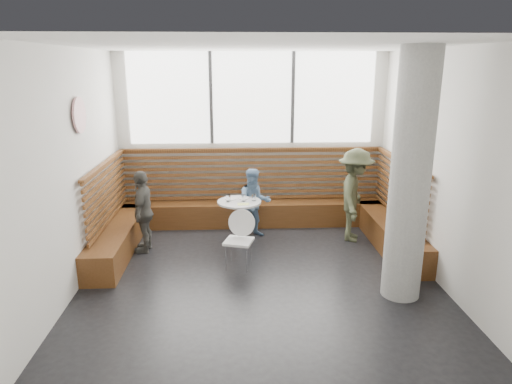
{
  "coord_description": "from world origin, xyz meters",
  "views": [
    {
      "loc": [
        -0.35,
        -6.02,
        2.98
      ],
      "look_at": [
        0.0,
        1.0,
        1.0
      ],
      "focal_mm": 32.0,
      "sensor_mm": 36.0,
      "label": 1
    }
  ],
  "objects_px": {
    "adult_man": "(355,195)",
    "child_back": "(254,203)",
    "cafe_table": "(239,213)",
    "child_left": "(143,211)",
    "concrete_column": "(410,178)",
    "cafe_chair": "(239,235)"
  },
  "relations": [
    {
      "from": "child_back",
      "to": "child_left",
      "type": "height_order",
      "value": "child_left"
    },
    {
      "from": "adult_man",
      "to": "concrete_column",
      "type": "bearing_deg",
      "value": -157.34
    },
    {
      "from": "cafe_table",
      "to": "child_left",
      "type": "relative_size",
      "value": 0.56
    },
    {
      "from": "cafe_chair",
      "to": "adult_man",
      "type": "height_order",
      "value": "adult_man"
    },
    {
      "from": "cafe_chair",
      "to": "child_left",
      "type": "height_order",
      "value": "child_left"
    },
    {
      "from": "child_left",
      "to": "cafe_table",
      "type": "bearing_deg",
      "value": 101.19
    },
    {
      "from": "concrete_column",
      "to": "cafe_table",
      "type": "height_order",
      "value": "concrete_column"
    },
    {
      "from": "cafe_table",
      "to": "child_back",
      "type": "bearing_deg",
      "value": 50.36
    },
    {
      "from": "cafe_table",
      "to": "concrete_column",
      "type": "bearing_deg",
      "value": -42.12
    },
    {
      "from": "adult_man",
      "to": "child_back",
      "type": "bearing_deg",
      "value": 100.91
    },
    {
      "from": "cafe_table",
      "to": "adult_man",
      "type": "distance_m",
      "value": 2.0
    },
    {
      "from": "child_back",
      "to": "child_left",
      "type": "relative_size",
      "value": 0.91
    },
    {
      "from": "concrete_column",
      "to": "cafe_chair",
      "type": "relative_size",
      "value": 3.7
    },
    {
      "from": "concrete_column",
      "to": "child_back",
      "type": "xyz_separation_m",
      "value": [
        -1.85,
        2.24,
        -0.98
      ]
    },
    {
      "from": "child_back",
      "to": "child_left",
      "type": "xyz_separation_m",
      "value": [
        -1.83,
        -0.56,
        0.06
      ]
    },
    {
      "from": "cafe_table",
      "to": "child_left",
      "type": "xyz_separation_m",
      "value": [
        -1.56,
        -0.24,
        0.13
      ]
    },
    {
      "from": "child_left",
      "to": "child_back",
      "type": "bearing_deg",
      "value": 109.59
    },
    {
      "from": "concrete_column",
      "to": "cafe_table",
      "type": "xyz_separation_m",
      "value": [
        -2.12,
        1.91,
        -1.06
      ]
    },
    {
      "from": "cafe_table",
      "to": "adult_man",
      "type": "height_order",
      "value": "adult_man"
    },
    {
      "from": "concrete_column",
      "to": "cafe_table",
      "type": "relative_size",
      "value": 4.22
    },
    {
      "from": "adult_man",
      "to": "child_back",
      "type": "distance_m",
      "value": 1.74
    },
    {
      "from": "cafe_chair",
      "to": "child_back",
      "type": "bearing_deg",
      "value": 93.37
    }
  ]
}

